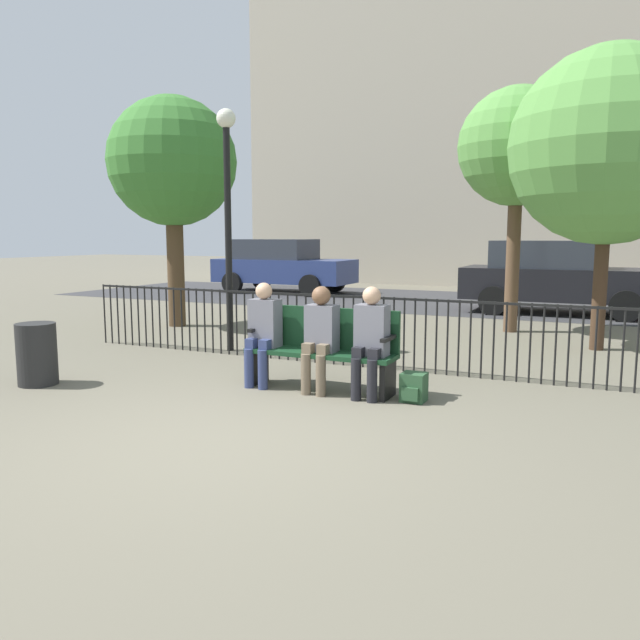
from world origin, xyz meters
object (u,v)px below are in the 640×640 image
Objects in this scene: seated_person_2 at (370,336)px; tree_0 at (608,147)px; park_bench at (323,346)px; backpack at (414,387)px; lamp_post at (227,192)px; tree_2 at (517,149)px; seated_person_0 at (263,329)px; tree_1 at (173,163)px; parked_car_0 at (557,276)px; parked_car_1 at (281,265)px; seated_person_1 at (320,333)px; trash_bin at (37,354)px.

seated_person_2 is 0.27× the size of tree_0.
park_bench is 5.69× the size of backpack.
tree_2 is at bearing 46.23° from lamp_post.
seated_person_2 is 0.34× the size of lamp_post.
seated_person_0 is 0.28× the size of tree_1.
park_bench is 0.73m from seated_person_0.
parked_car_0 is at bearing 82.22° from seated_person_2.
tree_1 reaches higher than seated_person_0.
seated_person_0 is 0.27× the size of tree_0.
tree_1 is 7.57m from parked_car_1.
seated_person_1 is 3.89× the size of backpack.
tree_2 is 1.02× the size of parked_car_0.
lamp_post is 4.91× the size of trash_bin.
tree_2 is 1.21× the size of lamp_post.
backpack is at bearing -30.83° from tree_1.
park_bench is 0.65m from seated_person_2.
backpack is 0.07× the size of parked_car_0.
parked_car_1 is (-5.52, 10.53, 0.18)m from seated_person_0.
seated_person_2 is 0.70m from backpack.
parked_car_1 is at bearing 122.98° from seated_person_2.
tree_0 is 1.25× the size of lamp_post.
seated_person_2 is 0.28× the size of tree_1.
tree_0 reaches higher than parked_car_1.
trash_bin is at bearing -116.77° from parked_car_0.
seated_person_0 is 5.88m from tree_0.
tree_1 is (-7.40, -0.67, 0.05)m from tree_0.
tree_2 is at bearing -34.15° from parked_car_1.
seated_person_1 is at bearing 19.25° from trash_bin.
tree_2 is 5.23m from lamp_post.
parked_car_0 is 8.24m from parked_car_1.
seated_person_2 is 5.22m from tree_0.
seated_person_0 is 2.66m from trash_bin.
trash_bin is (-4.38, -6.54, -2.87)m from tree_2.
tree_1 is at bearing -77.47° from parked_car_1.
trash_bin reaches higher than backpack.
parked_car_0 is (0.70, 8.56, 0.69)m from backpack.
parked_car_0 is (-0.95, 4.47, -2.17)m from tree_0.
seated_person_0 is 0.28× the size of parked_car_0.
seated_person_0 is 0.73m from seated_person_1.
seated_person_0 is at bearing -62.34° from parked_car_1.
parked_car_0 is 1.00× the size of parked_car_1.
parked_car_0 is (1.79, 8.48, 0.35)m from park_bench.
trash_bin is at bearing -163.61° from seated_person_2.
seated_person_2 is at bearing -174.38° from backpack.
tree_1 is at bearing 143.40° from seated_person_1.
seated_person_2 is 0.28× the size of tree_2.
seated_person_0 is at bearing -180.00° from seated_person_2.
parked_car_0 is (4.08, 6.89, -1.52)m from lamp_post.
park_bench is 1.46× the size of seated_person_1.
tree_1 is at bearing 108.74° from trash_bin.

